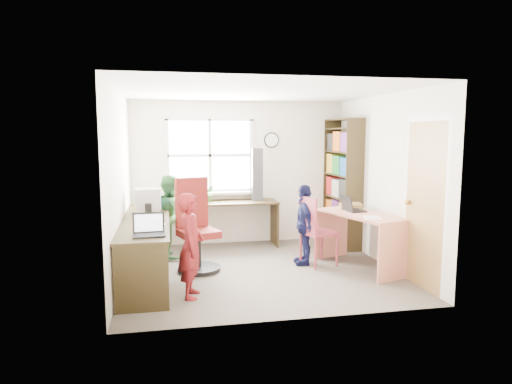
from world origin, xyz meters
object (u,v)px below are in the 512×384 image
(bookshelf, at_px, (342,186))
(person_navy, at_px, (304,225))
(wooden_chair, at_px, (315,228))
(cd_tower, at_px, (257,174))
(laptop_right, at_px, (351,207))
(swivel_chair, at_px, (196,231))
(potted_plant, at_px, (209,194))
(person_green, at_px, (171,216))
(laptop_left, at_px, (149,230))
(crt_monitor, at_px, (148,200))
(right_desk, at_px, (361,228))
(l_desk, at_px, (161,247))
(person_red, at_px, (191,245))

(bookshelf, relative_size, person_navy, 1.83)
(wooden_chair, distance_m, cd_tower, 1.63)
(laptop_right, bearing_deg, swivel_chair, 81.33)
(wooden_chair, bearing_deg, potted_plant, 118.40)
(wooden_chair, height_order, potted_plant, potted_plant)
(wooden_chair, height_order, person_green, person_green)
(swivel_chair, distance_m, person_navy, 1.53)
(laptop_left, height_order, person_green, person_green)
(crt_monitor, xyz_separation_m, potted_plant, (0.93, 0.80, -0.03))
(right_desk, distance_m, cd_tower, 2.08)
(bookshelf, bearing_deg, potted_plant, 173.57)
(swivel_chair, bearing_deg, laptop_left, -136.45)
(right_desk, relative_size, laptop_right, 4.23)
(right_desk, bearing_deg, l_desk, 165.53)
(cd_tower, distance_m, person_navy, 1.48)
(laptop_right, bearing_deg, crt_monitor, 73.96)
(wooden_chair, height_order, crt_monitor, crt_monitor)
(laptop_left, relative_size, person_red, 0.30)
(bookshelf, xyz_separation_m, laptop_right, (-0.31, -1.13, -0.18))
(crt_monitor, height_order, potted_plant, crt_monitor)
(person_red, bearing_deg, wooden_chair, -53.63)
(potted_plant, bearing_deg, laptop_left, -110.70)
(l_desk, relative_size, bookshelf, 1.40)
(l_desk, distance_m, crt_monitor, 1.05)
(potted_plant, height_order, person_red, person_red)
(laptop_right, distance_m, person_green, 2.66)
(right_desk, height_order, potted_plant, potted_plant)
(crt_monitor, relative_size, person_red, 0.30)
(bookshelf, height_order, person_navy, bookshelf)
(l_desk, xyz_separation_m, crt_monitor, (-0.17, 0.92, 0.47))
(person_navy, bearing_deg, swivel_chair, -84.93)
(crt_monitor, bearing_deg, person_red, -72.57)
(swivel_chair, relative_size, laptop_right, 3.64)
(bookshelf, relative_size, crt_monitor, 5.92)
(person_navy, bearing_deg, laptop_right, 84.06)
(crt_monitor, height_order, person_green, person_green)
(wooden_chair, distance_m, person_red, 2.00)
(laptop_left, bearing_deg, person_red, 2.25)
(wooden_chair, height_order, cd_tower, cd_tower)
(laptop_left, distance_m, laptop_right, 2.91)
(bookshelf, distance_m, crt_monitor, 3.18)
(wooden_chair, bearing_deg, person_green, 139.74)
(wooden_chair, xyz_separation_m, potted_plant, (-1.35, 1.36, 0.35))
(crt_monitor, distance_m, potted_plant, 1.23)
(right_desk, bearing_deg, person_red, 179.02)
(potted_plant, height_order, person_green, person_green)
(crt_monitor, distance_m, laptop_right, 2.88)
(potted_plant, relative_size, person_red, 0.23)
(crt_monitor, xyz_separation_m, cd_tower, (1.74, 0.83, 0.26))
(right_desk, relative_size, wooden_chair, 1.48)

